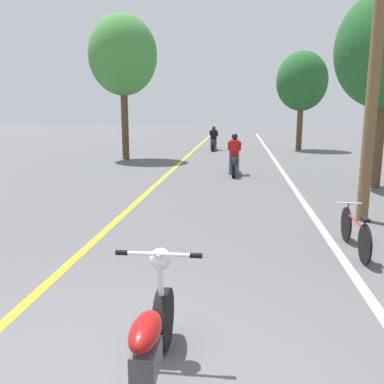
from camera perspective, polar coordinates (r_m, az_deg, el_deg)
The scene contains 9 objects.
lane_stripe_center at distance 15.23m, azimuth -3.09°, elevation 2.86°, with size 0.14×48.00×0.01m, color yellow.
lane_stripe_edge at distance 15.11m, azimuth 12.79°, elevation 2.52°, with size 0.14×48.00×0.01m, color white.
utility_pole at distance 9.10m, azimuth 24.41°, elevation 17.35°, with size 1.10×0.24×6.58m.
roadside_tree_right_far at distance 24.10m, azimuth 15.17°, elevation 14.72°, with size 2.82×2.54×5.44m.
roadside_tree_left at distance 19.33m, azimuth -9.70°, elevation 18.32°, with size 3.07×2.77×6.43m.
motorcycle_foreground at distance 3.53m, azimuth -6.26°, elevation -20.97°, with size 0.79×2.10×1.05m.
motorcycle_rider_lead at distance 14.60m, azimuth 5.94°, elevation 4.59°, with size 0.50×2.03×1.46m.
motorcycle_rider_far at distance 23.30m, azimuth 3.05°, elevation 7.16°, with size 0.50×2.11×1.37m.
bicycle_parked at distance 7.20m, azimuth 21.91°, elevation -5.21°, with size 0.44×1.71×0.72m.
Camera 1 is at (0.82, -2.63, 2.31)m, focal length 38.00 mm.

